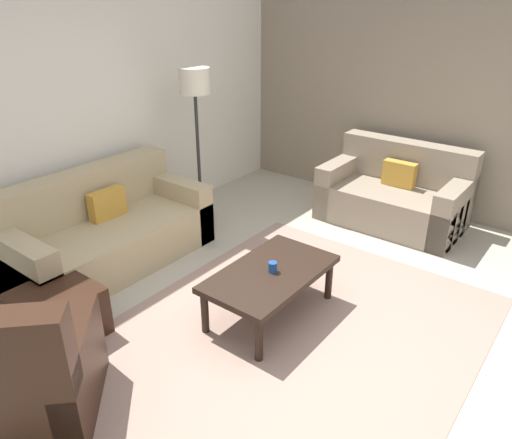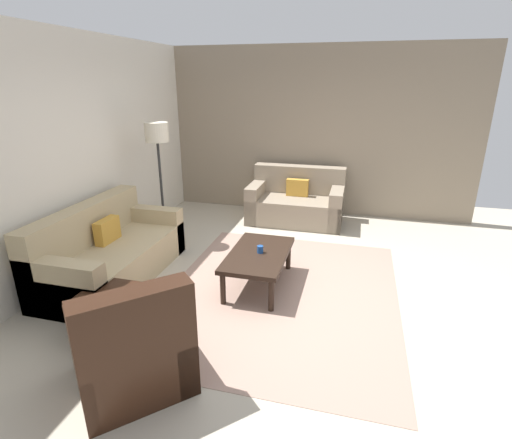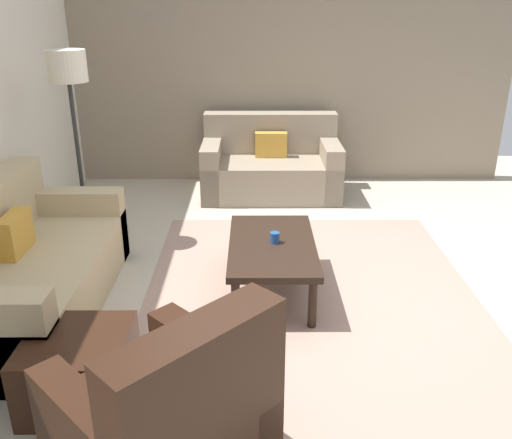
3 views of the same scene
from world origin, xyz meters
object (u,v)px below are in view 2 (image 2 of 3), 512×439
object	(u,v)px
ottoman	(112,312)
armchair_leather	(133,354)
couch_main	(107,254)
couch_loveseat	(297,203)
cup	(260,249)
coffee_table	(258,257)
lamp_standing	(158,145)

from	to	relation	value
ottoman	armchair_leather	bearing A→B (deg)	-134.86
couch_main	couch_loveseat	world-z (taller)	same
couch_main	cup	distance (m)	1.84
couch_loveseat	coffee_table	xyz separation A→B (m)	(-2.34, 0.06, 0.06)
couch_loveseat	coffee_table	world-z (taller)	couch_loveseat
ottoman	couch_main	bearing A→B (deg)	36.57
lamp_standing	cup	bearing A→B (deg)	-119.40
lamp_standing	armchair_leather	bearing A→B (deg)	-157.05
armchair_leather	ottoman	size ratio (longest dim) A/B	2.02
couch_loveseat	lamp_standing	size ratio (longest dim) A/B	0.90
ottoman	lamp_standing	size ratio (longest dim) A/B	0.33
couch_main	armchair_leather	xyz separation A→B (m)	(-1.52, -1.28, 0.01)
armchair_leather	lamp_standing	world-z (taller)	lamp_standing
couch_loveseat	armchair_leather	xyz separation A→B (m)	(-4.13, 0.57, 0.01)
couch_main	ottoman	distance (m)	1.18
cup	ottoman	bearing A→B (deg)	137.11
couch_main	cup	xyz separation A→B (m)	(0.26, -1.82, 0.15)
cup	lamp_standing	size ratio (longest dim) A/B	0.05
ottoman	cup	world-z (taller)	cup
couch_main	couch_loveseat	distance (m)	3.20
ottoman	cup	distance (m)	1.66
armchair_leather	coffee_table	size ratio (longest dim) A/B	1.03
cup	armchair_leather	bearing A→B (deg)	163.43
couch_loveseat	lamp_standing	xyz separation A→B (m)	(-1.38, 1.73, 1.11)
couch_main	coffee_table	size ratio (longest dim) A/B	1.74
couch_loveseat	armchair_leather	size ratio (longest dim) A/B	1.35
armchair_leather	ottoman	bearing A→B (deg)	45.14
couch_main	coffee_table	xyz separation A→B (m)	(0.26, -1.80, 0.06)
ottoman	coffee_table	xyz separation A→B (m)	(1.20, -1.10, 0.16)
coffee_table	lamp_standing	bearing A→B (deg)	60.30
couch_loveseat	armchair_leather	world-z (taller)	armchair_leather
couch_main	couch_loveseat	size ratio (longest dim) A/B	1.25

